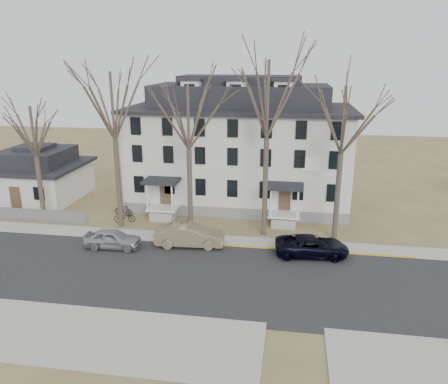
% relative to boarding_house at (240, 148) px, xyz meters
% --- Properties ---
extents(ground, '(120.00, 120.00, 0.00)m').
position_rel_boarding_house_xyz_m(ground, '(2.00, -17.95, -5.38)').
color(ground, olive).
rests_on(ground, ground).
extents(main_road, '(120.00, 10.00, 0.04)m').
position_rel_boarding_house_xyz_m(main_road, '(2.00, -15.95, -5.38)').
color(main_road, '#27272A').
rests_on(main_road, ground).
extents(far_sidewalk, '(120.00, 2.00, 0.08)m').
position_rel_boarding_house_xyz_m(far_sidewalk, '(2.00, -9.95, -5.38)').
color(far_sidewalk, '#A09F97').
rests_on(far_sidewalk, ground).
extents(near_sidewalk_left, '(20.00, 5.00, 0.08)m').
position_rel_boarding_house_xyz_m(near_sidewalk_left, '(-6.00, -22.95, -5.38)').
color(near_sidewalk_left, '#A09F97').
rests_on(near_sidewalk_left, ground).
extents(yellow_curb, '(14.00, 0.25, 0.06)m').
position_rel_boarding_house_xyz_m(yellow_curb, '(7.00, -10.85, -5.38)').
color(yellow_curb, gold).
rests_on(yellow_curb, ground).
extents(boarding_house, '(20.80, 12.36, 12.05)m').
position_rel_boarding_house_xyz_m(boarding_house, '(0.00, 0.00, 0.00)').
color(boarding_house, slate).
rests_on(boarding_house, ground).
extents(small_house, '(8.70, 8.70, 5.00)m').
position_rel_boarding_house_xyz_m(small_house, '(-20.00, -1.96, -3.13)').
color(small_house, silver).
rests_on(small_house, ground).
extents(fence, '(14.00, 0.06, 1.20)m').
position_rel_boarding_house_xyz_m(fence, '(-19.00, -8.45, -5.38)').
color(fence, gray).
rests_on(fence, ground).
extents(tree_far_left, '(8.40, 8.40, 13.72)m').
position_rel_boarding_house_xyz_m(tree_far_left, '(-9.00, -8.15, 4.96)').
color(tree_far_left, '#473B31').
rests_on(tree_far_left, ground).
extents(tree_mid_left, '(7.80, 7.80, 12.74)m').
position_rel_boarding_house_xyz_m(tree_mid_left, '(-3.00, -8.15, 4.22)').
color(tree_mid_left, '#473B31').
rests_on(tree_mid_left, ground).
extents(tree_center, '(9.00, 9.00, 14.70)m').
position_rel_boarding_house_xyz_m(tree_center, '(3.00, -8.15, 5.71)').
color(tree_center, '#473B31').
rests_on(tree_center, ground).
extents(tree_mid_right, '(7.80, 7.80, 12.74)m').
position_rel_boarding_house_xyz_m(tree_mid_right, '(8.50, -8.15, 4.22)').
color(tree_mid_right, '#473B31').
rests_on(tree_mid_right, ground).
extents(tree_bungalow, '(6.60, 6.60, 10.78)m').
position_rel_boarding_house_xyz_m(tree_bungalow, '(-16.00, -8.15, 2.74)').
color(tree_bungalow, '#473B31').
rests_on(tree_bungalow, ground).
extents(car_silver, '(4.27, 1.86, 1.43)m').
position_rel_boarding_house_xyz_m(car_silver, '(-7.93, -12.48, -4.66)').
color(car_silver, '#99A1A6').
rests_on(car_silver, ground).
extents(car_tan, '(5.28, 2.25, 1.69)m').
position_rel_boarding_house_xyz_m(car_tan, '(-2.35, -11.25, -4.53)').
color(car_tan, '#7D6D53').
rests_on(car_tan, ground).
extents(car_navy, '(5.38, 2.83, 1.44)m').
position_rel_boarding_house_xyz_m(car_navy, '(6.63, -11.54, -4.66)').
color(car_navy, black).
rests_on(car_navy, ground).
extents(bicycle_left, '(1.90, 1.05, 0.95)m').
position_rel_boarding_house_xyz_m(bicycle_left, '(-9.02, -7.34, -4.91)').
color(bicycle_left, black).
rests_on(bicycle_left, ground).
extents(bicycle_right, '(1.87, 0.83, 1.09)m').
position_rel_boarding_house_xyz_m(bicycle_right, '(-9.69, -5.87, -4.84)').
color(bicycle_right, black).
rests_on(bicycle_right, ground).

